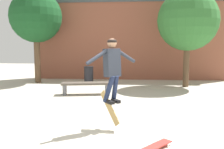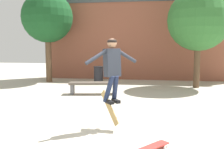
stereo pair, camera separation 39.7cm
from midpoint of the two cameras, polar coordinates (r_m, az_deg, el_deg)
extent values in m
plane|color=beige|center=(5.12, 0.99, -15.40)|extent=(40.00, 40.00, 0.00)
cube|color=#93513D|center=(14.02, 3.39, 7.57)|extent=(10.83, 0.40, 4.24)
cube|color=#99B7C6|center=(14.00, 14.28, 8.37)|extent=(0.70, 0.02, 0.90)
cylinder|color=brown|center=(11.92, 15.69, 2.06)|extent=(0.27, 0.27, 2.00)
sphere|color=#337033|center=(11.93, 16.01, 11.80)|extent=(2.74, 2.74, 2.74)
cylinder|color=brown|center=(13.37, -17.51, 3.28)|extent=(0.31, 0.31, 2.36)
sphere|color=#194C23|center=(13.42, -17.85, 12.49)|extent=(2.59, 2.59, 2.59)
cube|color=brown|center=(9.82, -7.15, -2.04)|extent=(1.94, 0.79, 0.08)
cube|color=slate|center=(9.93, -11.90, -3.42)|extent=(0.19, 0.42, 0.39)
cube|color=slate|center=(9.87, -2.33, -3.34)|extent=(0.19, 0.42, 0.39)
cylinder|color=black|center=(12.59, -6.24, -0.09)|extent=(0.46, 0.46, 0.86)
torus|color=black|center=(12.54, -6.26, 1.76)|extent=(0.50, 0.50, 0.04)
cube|color=#282D38|center=(5.62, -2.02, 2.71)|extent=(0.43, 0.42, 0.64)
sphere|color=#A37556|center=(5.61, -2.04, 7.16)|extent=(0.30, 0.30, 0.21)
ellipsoid|color=black|center=(5.61, -2.04, 7.53)|extent=(0.31, 0.31, 0.12)
cylinder|color=#1E2847|center=(5.74, -1.29, -3.15)|extent=(0.24, 0.35, 0.66)
cube|color=black|center=(5.77, -1.11, -6.10)|extent=(0.24, 0.26, 0.07)
cylinder|color=#1E2847|center=(5.65, -2.72, -3.32)|extent=(0.34, 0.28, 0.66)
cube|color=black|center=(5.68, -2.54, -6.32)|extent=(0.24, 0.26, 0.07)
cylinder|color=#282D38|center=(5.84, 1.21, 4.25)|extent=(0.47, 0.41, 0.35)
cylinder|color=#282D38|center=(5.41, -5.53, 4.01)|extent=(0.47, 0.41, 0.35)
cube|color=#AD894C|center=(5.76, -2.50, -7.68)|extent=(0.49, 0.47, 0.81)
cylinder|color=silver|center=(5.63, -0.60, -9.49)|extent=(0.07, 0.06, 0.06)
cylinder|color=silver|center=(5.83, -1.45, -10.24)|extent=(0.07, 0.06, 0.06)
cylinder|color=silver|center=(5.74, -2.80, -4.81)|extent=(0.07, 0.06, 0.06)
cylinder|color=silver|center=(5.94, -3.56, -5.70)|extent=(0.07, 0.06, 0.06)
cube|color=red|center=(4.85, 7.66, -15.86)|extent=(0.67, 0.73, 0.02)
cylinder|color=silver|center=(5.00, 10.44, -15.79)|extent=(0.05, 0.05, 0.05)
cylinder|color=silver|center=(5.11, 8.42, -15.22)|extent=(0.05, 0.05, 0.05)
camera|label=1|loc=(0.20, -92.01, -0.24)|focal=40.00mm
camera|label=2|loc=(0.20, 87.99, 0.24)|focal=40.00mm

